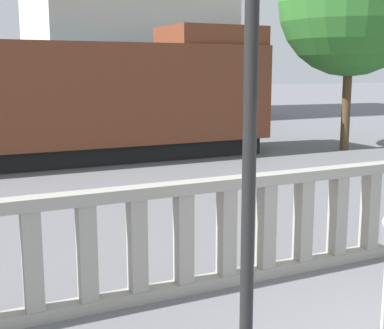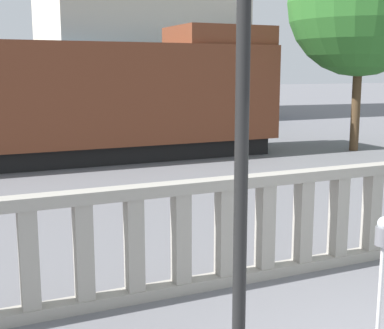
% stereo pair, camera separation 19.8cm
% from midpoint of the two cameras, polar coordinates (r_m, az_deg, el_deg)
% --- Properties ---
extents(balustrade, '(12.44, 0.24, 1.40)m').
position_cam_midpoint_polar(balustrade, '(7.31, 9.12, -6.20)').
color(balustrade, '#9E998E').
rests_on(balustrade, ground).
extents(train_far, '(19.40, 2.62, 4.40)m').
position_cam_midpoint_polar(train_far, '(26.71, -11.36, 8.36)').
color(train_far, black).
rests_on(train_far, ground).
extents(tree_left, '(4.79, 4.79, 7.27)m').
position_cam_midpoint_polar(tree_left, '(19.03, 16.34, 16.18)').
color(tree_left, '#4C3823').
rests_on(tree_left, ground).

